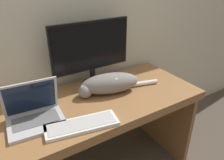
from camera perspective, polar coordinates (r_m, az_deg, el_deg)
desk at (r=1.47m, az=-7.40°, el=-10.80°), size 1.60×0.61×0.71m
monitor at (r=1.50m, az=-5.40°, el=7.70°), size 0.57×0.16×0.46m
laptop at (r=1.28m, az=-19.57°, el=-8.52°), size 0.31×0.25×0.24m
external_keyboard at (r=1.21m, az=-7.86°, el=-11.52°), size 0.41×0.20×0.02m
cat at (r=1.47m, az=-0.72°, el=-0.84°), size 0.59×0.25×0.14m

